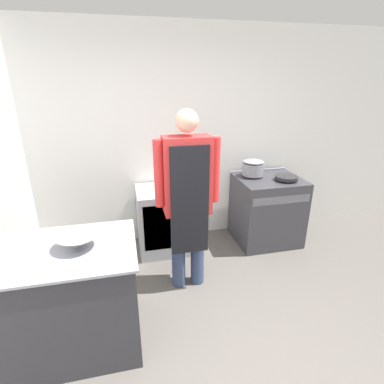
{
  "coord_description": "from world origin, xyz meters",
  "views": [
    {
      "loc": [
        -0.56,
        -1.54,
        2.08
      ],
      "look_at": [
        0.07,
        1.19,
        1.01
      ],
      "focal_mm": 28.0,
      "sensor_mm": 36.0,
      "label": 1
    }
  ],
  "objects_px": {
    "stove": "(267,210)",
    "saute_pan": "(286,177)",
    "stock_pot": "(253,167)",
    "fridge_unit": "(164,220)",
    "mixing_bowl": "(78,241)",
    "person_cook": "(188,193)"
  },
  "relations": [
    {
      "from": "stove",
      "to": "mixing_bowl",
      "type": "bearing_deg",
      "value": -150.75
    },
    {
      "from": "fridge_unit",
      "to": "person_cook",
      "type": "xyz_separation_m",
      "value": [
        0.14,
        -0.77,
        0.64
      ]
    },
    {
      "from": "stove",
      "to": "saute_pan",
      "type": "height_order",
      "value": "saute_pan"
    },
    {
      "from": "person_cook",
      "to": "stock_pot",
      "type": "height_order",
      "value": "person_cook"
    },
    {
      "from": "person_cook",
      "to": "saute_pan",
      "type": "xyz_separation_m",
      "value": [
        1.38,
        0.56,
        -0.13
      ]
    },
    {
      "from": "mixing_bowl",
      "to": "stock_pot",
      "type": "distance_m",
      "value": 2.4
    },
    {
      "from": "stove",
      "to": "saute_pan",
      "type": "distance_m",
      "value": 0.52
    },
    {
      "from": "stock_pot",
      "to": "saute_pan",
      "type": "distance_m",
      "value": 0.43
    },
    {
      "from": "person_cook",
      "to": "stove",
      "type": "bearing_deg",
      "value": 29.41
    },
    {
      "from": "stove",
      "to": "fridge_unit",
      "type": "distance_m",
      "value": 1.36
    },
    {
      "from": "stock_pot",
      "to": "fridge_unit",
      "type": "bearing_deg",
      "value": -177.98
    },
    {
      "from": "fridge_unit",
      "to": "stock_pot",
      "type": "distance_m",
      "value": 1.32
    },
    {
      "from": "stove",
      "to": "fridge_unit",
      "type": "xyz_separation_m",
      "value": [
        -1.36,
        0.08,
        -0.03
      ]
    },
    {
      "from": "person_cook",
      "to": "mixing_bowl",
      "type": "height_order",
      "value": "person_cook"
    },
    {
      "from": "stove",
      "to": "person_cook",
      "type": "xyz_separation_m",
      "value": [
        -1.22,
        -0.69,
        0.6
      ]
    },
    {
      "from": "fridge_unit",
      "to": "mixing_bowl",
      "type": "xyz_separation_m",
      "value": [
        -0.81,
        -1.3,
        0.54
      ]
    },
    {
      "from": "saute_pan",
      "to": "stove",
      "type": "bearing_deg",
      "value": 142.75
    },
    {
      "from": "stove",
      "to": "saute_pan",
      "type": "xyz_separation_m",
      "value": [
        0.16,
        -0.12,
        0.48
      ]
    },
    {
      "from": "fridge_unit",
      "to": "stove",
      "type": "bearing_deg",
      "value": -3.5
    },
    {
      "from": "mixing_bowl",
      "to": "saute_pan",
      "type": "distance_m",
      "value": 2.58
    },
    {
      "from": "stock_pot",
      "to": "saute_pan",
      "type": "xyz_separation_m",
      "value": [
        0.34,
        -0.25,
        -0.08
      ]
    },
    {
      "from": "stove",
      "to": "stock_pot",
      "type": "xyz_separation_m",
      "value": [
        -0.18,
        0.12,
        0.56
      ]
    }
  ]
}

